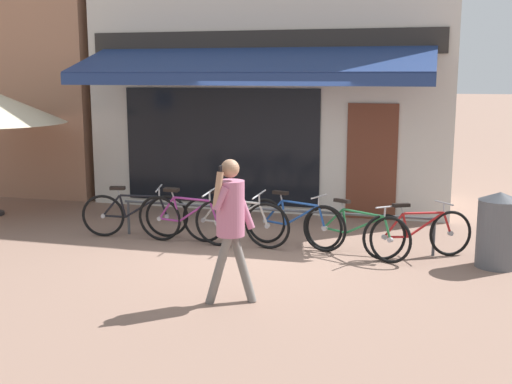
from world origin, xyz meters
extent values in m
plane|color=#846656|center=(0.00, 0.00, 0.00)|extent=(160.00, 160.00, 0.00)
cube|color=beige|center=(-0.64, 4.03, 2.77)|extent=(7.02, 3.00, 5.54)
cube|color=black|center=(-1.41, 2.52, 1.25)|extent=(3.86, 0.04, 2.20)
cube|color=#5B2D1E|center=(1.47, 2.52, 1.05)|extent=(0.90, 0.04, 2.10)
cube|color=#282623|center=(-0.64, 2.51, 3.18)|extent=(6.67, 0.06, 0.44)
cube|color=navy|center=(-0.64, 1.74, 2.85)|extent=(6.32, 1.60, 0.50)
cube|color=navy|center=(-0.64, 0.95, 2.53)|extent=(6.32, 0.03, 0.20)
cube|color=#9E7056|center=(-7.20, 4.53, 2.65)|extent=(5.71, 4.00, 5.30)
cylinder|color=#47494F|center=(0.16, 0.31, 0.55)|extent=(4.97, 0.04, 0.04)
cylinder|color=#47494F|center=(-2.28, 0.31, 0.28)|extent=(0.04, 0.04, 0.55)
cylinder|color=#47494F|center=(2.59, 0.31, 0.28)|extent=(0.04, 0.04, 0.55)
torus|color=black|center=(-1.58, 0.28, 0.35)|extent=(0.69, 0.23, 0.70)
cylinder|color=#9E9EA3|center=(-1.58, 0.28, 0.35)|extent=(0.08, 0.08, 0.07)
torus|color=black|center=(-2.59, 0.04, 0.35)|extent=(0.69, 0.23, 0.70)
cylinder|color=#9E9EA3|center=(-2.59, 0.04, 0.35)|extent=(0.08, 0.08, 0.07)
cylinder|color=black|center=(-1.96, 0.18, 0.50)|extent=(0.57, 0.16, 0.37)
cylinder|color=black|center=(-2.00, 0.17, 0.68)|extent=(0.63, 0.18, 0.05)
cylinder|color=black|center=(-2.27, 0.11, 0.51)|extent=(0.12, 0.08, 0.37)
cylinder|color=black|center=(-2.41, 0.08, 0.34)|extent=(0.36, 0.12, 0.05)
cylinder|color=black|center=(-2.45, 0.06, 0.52)|extent=(0.31, 0.09, 0.36)
cylinder|color=black|center=(-1.63, 0.26, 0.51)|extent=(0.15, 0.08, 0.34)
cylinder|color=#9E9EA3|center=(-2.32, 0.09, 0.74)|extent=(0.06, 0.04, 0.11)
cube|color=black|center=(-2.34, 0.08, 0.81)|extent=(0.26, 0.16, 0.05)
cylinder|color=#9E9EA3|center=(-1.68, 0.24, 0.74)|extent=(0.03, 0.04, 0.14)
cylinder|color=#9E9EA3|center=(-1.68, 0.24, 0.81)|extent=(0.15, 0.51, 0.05)
torus|color=black|center=(-0.60, -0.04, 0.37)|extent=(0.74, 0.16, 0.74)
cylinder|color=#9E9EA3|center=(-0.60, -0.04, 0.37)|extent=(0.07, 0.07, 0.08)
torus|color=black|center=(-1.59, 0.02, 0.37)|extent=(0.74, 0.16, 0.74)
cylinder|color=#9E9EA3|center=(-1.59, 0.02, 0.37)|extent=(0.07, 0.07, 0.08)
cylinder|color=#892D7A|center=(-0.98, -0.03, 0.53)|extent=(0.55, 0.10, 0.39)
cylinder|color=#892D7A|center=(-1.02, -0.05, 0.72)|extent=(0.61, 0.07, 0.05)
cylinder|color=#892D7A|center=(-1.28, -0.01, 0.54)|extent=(0.12, 0.07, 0.39)
cylinder|color=#892D7A|center=(-1.42, 0.01, 0.36)|extent=(0.35, 0.05, 0.05)
cylinder|color=#892D7A|center=(-1.46, 0.00, 0.55)|extent=(0.30, 0.09, 0.38)
cylinder|color=#892D7A|center=(-0.66, -0.05, 0.54)|extent=(0.15, 0.06, 0.36)
cylinder|color=#9E9EA3|center=(-1.34, -0.03, 0.78)|extent=(0.06, 0.04, 0.11)
cube|color=black|center=(-1.35, -0.04, 0.85)|extent=(0.25, 0.12, 0.06)
cylinder|color=#9E9EA3|center=(-0.72, -0.07, 0.78)|extent=(0.03, 0.04, 0.14)
cylinder|color=#9E9EA3|center=(-0.72, -0.08, 0.85)|extent=(0.06, 0.52, 0.07)
torus|color=black|center=(0.17, 0.01, 0.36)|extent=(0.73, 0.18, 0.73)
cylinder|color=#9E9EA3|center=(0.17, 0.01, 0.36)|extent=(0.08, 0.07, 0.07)
torus|color=black|center=(-0.89, 0.13, 0.36)|extent=(0.73, 0.18, 0.73)
cylinder|color=#9E9EA3|center=(-0.89, 0.13, 0.36)|extent=(0.08, 0.07, 0.07)
cylinder|color=#BCB7B2|center=(-0.24, 0.04, 0.52)|extent=(0.60, 0.13, 0.39)
cylinder|color=#BCB7B2|center=(-0.28, 0.03, 0.71)|extent=(0.66, 0.11, 0.05)
cylinder|color=#BCB7B2|center=(-0.56, 0.08, 0.53)|extent=(0.12, 0.06, 0.38)
cylinder|color=#BCB7B2|center=(-0.71, 0.11, 0.35)|extent=(0.38, 0.07, 0.05)
cylinder|color=#BCB7B2|center=(-0.75, 0.10, 0.54)|extent=(0.32, 0.10, 0.38)
cylinder|color=#BCB7B2|center=(0.11, 0.00, 0.53)|extent=(0.16, 0.05, 0.35)
cylinder|color=#9E9EA3|center=(-0.62, 0.07, 0.77)|extent=(0.06, 0.03, 0.11)
cube|color=black|center=(-0.64, 0.06, 0.84)|extent=(0.25, 0.13, 0.06)
cylinder|color=#9E9EA3|center=(0.05, -0.01, 0.77)|extent=(0.03, 0.04, 0.14)
cylinder|color=#9E9EA3|center=(0.05, -0.02, 0.84)|extent=(0.08, 0.52, 0.07)
torus|color=black|center=(1.02, 0.11, 0.35)|extent=(0.70, 0.26, 0.71)
cylinder|color=#9E9EA3|center=(1.02, 0.11, 0.35)|extent=(0.08, 0.08, 0.07)
torus|color=black|center=(0.05, 0.38, 0.35)|extent=(0.70, 0.26, 0.71)
cylinder|color=#9E9EA3|center=(0.05, 0.38, 0.35)|extent=(0.08, 0.08, 0.07)
cylinder|color=#1E4793|center=(0.66, 0.22, 0.51)|extent=(0.56, 0.17, 0.38)
cylinder|color=#1E4793|center=(0.62, 0.24, 0.69)|extent=(0.61, 0.20, 0.05)
cylinder|color=#1E4793|center=(0.36, 0.30, 0.52)|extent=(0.11, 0.08, 0.37)
cylinder|color=#1E4793|center=(0.22, 0.33, 0.34)|extent=(0.35, 0.13, 0.05)
cylinder|color=#1E4793|center=(0.19, 0.35, 0.53)|extent=(0.31, 0.10, 0.37)
cylinder|color=#1E4793|center=(0.97, 0.14, 0.52)|extent=(0.15, 0.09, 0.34)
cylinder|color=#9E9EA3|center=(0.31, 0.33, 0.75)|extent=(0.06, 0.04, 0.11)
cube|color=black|center=(0.29, 0.34, 0.82)|extent=(0.26, 0.16, 0.05)
cylinder|color=#9E9EA3|center=(0.92, 0.16, 0.75)|extent=(0.03, 0.04, 0.14)
cylinder|color=#9E9EA3|center=(0.92, 0.17, 0.82)|extent=(0.16, 0.51, 0.05)
torus|color=black|center=(2.01, -0.21, 0.33)|extent=(0.65, 0.38, 0.66)
cylinder|color=#9E9EA3|center=(2.01, -0.21, 0.33)|extent=(0.09, 0.09, 0.08)
torus|color=black|center=(0.99, 0.26, 0.33)|extent=(0.65, 0.38, 0.66)
cylinder|color=#9E9EA3|center=(0.99, 0.26, 0.33)|extent=(0.09, 0.09, 0.08)
cylinder|color=#23703D|center=(1.63, -0.02, 0.47)|extent=(0.59, 0.26, 0.35)
cylinder|color=#23703D|center=(1.60, 0.01, 0.64)|extent=(0.64, 0.32, 0.05)
cylinder|color=#23703D|center=(1.32, 0.12, 0.48)|extent=(0.11, 0.12, 0.35)
cylinder|color=#23703D|center=(1.17, 0.17, 0.32)|extent=(0.37, 0.20, 0.05)
cylinder|color=#23703D|center=(1.14, 0.21, 0.49)|extent=(0.33, 0.14, 0.35)
cylinder|color=#23703D|center=(1.96, -0.17, 0.48)|extent=(0.14, 0.13, 0.32)
cylinder|color=#9E9EA3|center=(1.27, 0.17, 0.70)|extent=(0.06, 0.06, 0.11)
cube|color=black|center=(1.26, 0.18, 0.77)|extent=(0.26, 0.20, 0.06)
cylinder|color=#9E9EA3|center=(1.91, -0.12, 0.71)|extent=(0.04, 0.05, 0.14)
cylinder|color=#9E9EA3|center=(1.91, -0.12, 0.78)|extent=(0.24, 0.48, 0.08)
torus|color=black|center=(2.83, 0.39, 0.33)|extent=(0.63, 0.39, 0.67)
cylinder|color=#9E9EA3|center=(2.83, 0.39, 0.33)|extent=(0.09, 0.09, 0.07)
torus|color=black|center=(1.92, -0.08, 0.33)|extent=(0.63, 0.39, 0.67)
cylinder|color=#9E9EA3|center=(1.92, -0.08, 0.33)|extent=(0.09, 0.09, 0.07)
cylinder|color=#B21E1E|center=(2.48, 0.22, 0.48)|extent=(0.51, 0.32, 0.36)
cylinder|color=#B21E1E|center=(2.44, 0.21, 0.65)|extent=(0.58, 0.32, 0.05)
cylinder|color=#B21E1E|center=(2.19, 0.08, 0.49)|extent=(0.12, 0.05, 0.35)
cylinder|color=#B21E1E|center=(2.07, 0.00, 0.32)|extent=(0.34, 0.20, 0.05)
cylinder|color=#B21E1E|center=(2.04, -0.01, 0.49)|extent=(0.28, 0.19, 0.35)
cylinder|color=#B21E1E|center=(2.77, 0.38, 0.49)|extent=(0.15, 0.07, 0.32)
cylinder|color=#9E9EA3|center=(2.14, 0.06, 0.71)|extent=(0.06, 0.04, 0.11)
cube|color=black|center=(2.12, 0.06, 0.78)|extent=(0.26, 0.20, 0.06)
cylinder|color=#9E9EA3|center=(2.71, 0.37, 0.71)|extent=(0.04, 0.04, 0.14)
cylinder|color=#9E9EA3|center=(2.71, 0.37, 0.78)|extent=(0.26, 0.47, 0.06)
cylinder|color=slate|center=(0.22, -2.41, 0.40)|extent=(0.33, 0.11, 0.83)
cylinder|color=slate|center=(0.46, -2.24, 0.40)|extent=(0.33, 0.11, 0.83)
cylinder|color=#B26684|center=(0.34, -2.33, 1.12)|extent=(0.33, 0.33, 0.63)
sphere|color=#A87A5B|center=(0.34, -2.33, 1.57)|extent=(0.21, 0.21, 0.21)
cylinder|color=#B26684|center=(0.44, -2.14, 1.12)|extent=(0.28, 0.15, 0.56)
cylinder|color=#B26684|center=(0.29, -2.52, 1.26)|extent=(0.21, 0.18, 0.28)
cylinder|color=#A87A5B|center=(0.26, -2.51, 1.35)|extent=(0.13, 0.18, 0.42)
cube|color=black|center=(0.27, -2.47, 1.55)|extent=(0.02, 0.07, 0.14)
cylinder|color=#515459|center=(3.43, -0.02, 0.47)|extent=(0.56, 0.56, 0.93)
cone|color=#33353A|center=(3.43, -0.02, 0.99)|extent=(0.58, 0.58, 0.11)
camera|label=1|loc=(2.51, -9.09, 2.62)|focal=45.00mm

